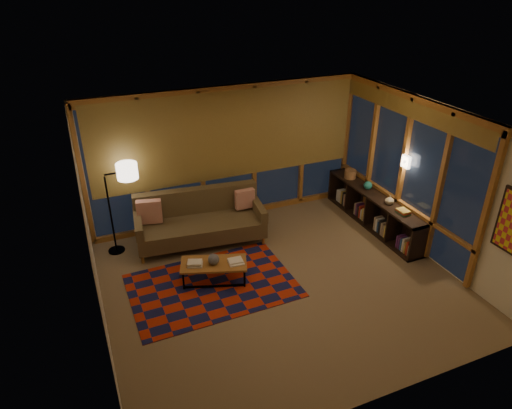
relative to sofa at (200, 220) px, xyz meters
name	(u,v)px	position (x,y,z in m)	size (l,w,h in m)	color
floor	(280,282)	(0.84, -1.69, -0.47)	(5.50, 5.00, 0.01)	olive
ceiling	(285,123)	(0.84, -1.69, 2.23)	(5.50, 5.00, 0.01)	beige
walls	(283,210)	(0.84, -1.69, 0.88)	(5.51, 5.01, 2.70)	beige
window_wall_back	(228,155)	(0.84, 0.74, 0.88)	(5.30, 0.16, 2.60)	#AC7636
window_wall_right	(402,169)	(3.52, -1.09, 0.88)	(0.16, 3.70, 2.60)	#AC7636
wall_sconce	(406,162)	(3.46, -1.24, 1.08)	(0.12, 0.18, 0.22)	white
sofa	(200,220)	(0.00, 0.00, 0.00)	(2.31, 0.93, 0.94)	#483D23
pillow_left	(149,213)	(-0.86, 0.24, 0.22)	(0.44, 0.15, 0.44)	#BB300E
pillow_right	(245,201)	(0.91, 0.05, 0.18)	(0.37, 0.12, 0.37)	#BB300E
area_rug	(213,285)	(-0.22, -1.34, -0.47)	(2.61, 1.74, 0.01)	#B0250D
coffee_table	(214,272)	(-0.14, -1.22, -0.30)	(1.06, 0.49, 0.35)	#AC7636
book_stack_a	(195,263)	(-0.44, -1.16, -0.09)	(0.22, 0.17, 0.06)	beige
book_stack_b	(236,261)	(0.19, -1.35, -0.10)	(0.23, 0.18, 0.05)	beige
ceramic_pot	(214,259)	(-0.15, -1.25, -0.03)	(0.18, 0.18, 0.18)	#25262D
floor_lamp	(110,211)	(-1.51, 0.32, 0.36)	(0.55, 0.36, 1.66)	black
bookshelf	(373,210)	(3.33, -0.69, -0.13)	(0.40, 2.72, 0.68)	black
basket	(350,174)	(3.31, 0.17, 0.30)	(0.24, 0.24, 0.18)	#9E6B3B
teal_bowl	(368,185)	(3.33, -0.43, 0.29)	(0.17, 0.17, 0.17)	#1F756B
vase	(390,200)	(3.33, -1.12, 0.29)	(0.17, 0.17, 0.18)	tan
shelf_book_stack	(403,212)	(3.33, -1.51, 0.24)	(0.16, 0.22, 0.06)	beige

